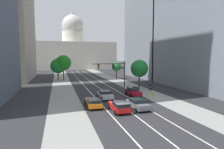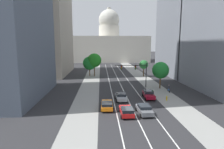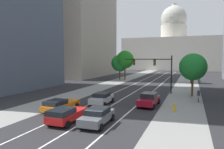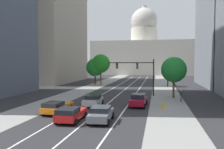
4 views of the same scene
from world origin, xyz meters
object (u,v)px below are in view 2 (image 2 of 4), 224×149
(street_tree_near_left, at_px, (90,63))
(car_red, at_px, (126,111))
(car_gray, at_px, (144,109))
(street_tree_near_right, at_px, (144,65))
(capitol_building, at_px, (109,45))
(car_orange, at_px, (107,105))
(traffic_signal_mast, at_px, (136,70))
(cyclist, at_px, (169,89))
(street_tree_far_right, at_px, (161,70))
(car_crimson, at_px, (149,94))
(street_tree_mid_left, at_px, (94,60))
(car_silver, at_px, (121,97))
(fire_hydrant, at_px, (167,98))

(street_tree_near_left, bearing_deg, car_red, -78.48)
(car_gray, relative_size, street_tree_near_right, 0.82)
(capitol_building, distance_m, car_red, 94.36)
(car_gray, xyz_separation_m, street_tree_near_right, (7.52, 34.67, 3.19))
(capitol_building, relative_size, street_tree_near_left, 7.03)
(car_orange, bearing_deg, car_gray, -113.06)
(traffic_signal_mast, bearing_deg, cyclist, -38.79)
(car_orange, distance_m, street_tree_far_right, 20.15)
(car_orange, relative_size, cyclist, 2.79)
(capitol_building, relative_size, car_gray, 10.45)
(car_crimson, relative_size, street_tree_mid_left, 0.60)
(car_silver, distance_m, street_tree_mid_left, 29.68)
(street_tree_mid_left, xyz_separation_m, street_tree_far_right, (16.53, -18.91, -0.86))
(capitol_building, height_order, car_silver, capitol_building)
(traffic_signal_mast, distance_m, fire_hydrant, 12.76)
(fire_hydrant, height_order, cyclist, cyclist)
(capitol_building, height_order, car_orange, capitol_building)
(capitol_building, bearing_deg, car_silver, -90.94)
(car_crimson, xyz_separation_m, fire_hydrant, (3.08, -1.78, -0.34))
(traffic_signal_mast, distance_m, street_tree_far_right, 5.85)
(street_tree_far_right, bearing_deg, car_orange, -132.64)
(car_gray, xyz_separation_m, cyclist, (8.53, 13.17, 0.09))
(car_orange, bearing_deg, street_tree_near_right, -20.64)
(car_silver, relative_size, car_orange, 0.87)
(traffic_signal_mast, relative_size, street_tree_near_right, 1.44)
(street_tree_mid_left, distance_m, street_tree_far_right, 25.13)
(car_silver, height_order, street_tree_near_right, street_tree_near_right)
(capitol_building, relative_size, car_silver, 11.13)
(cyclist, bearing_deg, street_tree_near_right, 5.30)
(car_silver, relative_size, cyclist, 2.42)
(car_red, bearing_deg, car_gray, -79.89)
(car_red, bearing_deg, traffic_signal_mast, -15.05)
(car_crimson, distance_m, car_orange, 10.45)
(car_orange, distance_m, street_tree_near_left, 34.46)
(street_tree_mid_left, bearing_deg, street_tree_near_right, -5.02)
(car_red, distance_m, street_tree_near_left, 38.03)
(street_tree_near_right, bearing_deg, traffic_signal_mast, -108.68)
(capitol_building, bearing_deg, street_tree_far_right, -83.15)
(car_gray, height_order, street_tree_near_right, street_tree_near_right)
(car_gray, height_order, fire_hydrant, car_gray)
(car_silver, relative_size, street_tree_near_left, 0.63)
(capitol_building, relative_size, car_red, 10.49)
(car_crimson, relative_size, car_silver, 1.11)
(car_red, relative_size, street_tree_near_left, 0.67)
(capitol_building, height_order, street_tree_mid_left, capitol_building)
(car_red, distance_m, traffic_signal_mast, 19.89)
(street_tree_mid_left, bearing_deg, traffic_signal_mast, -58.60)
(car_silver, xyz_separation_m, street_tree_near_left, (-7.56, 29.18, 3.58))
(fire_hydrant, bearing_deg, car_orange, -159.73)
(street_tree_near_left, xyz_separation_m, street_tree_far_right, (18.14, -19.37, 0.11))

